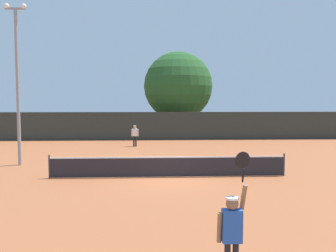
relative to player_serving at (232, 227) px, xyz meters
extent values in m
plane|color=#9E5633|center=(-0.77, 9.79, -1.15)|extent=(120.00, 120.00, 0.00)
cube|color=#232328|center=(-0.77, 9.79, -0.68)|extent=(10.92, 0.03, 0.91)
cube|color=white|center=(-0.77, 9.79, -0.22)|extent=(10.92, 0.04, 0.06)
cylinder|color=#333338|center=(-6.23, 9.79, -0.62)|extent=(0.08, 0.08, 1.07)
cylinder|color=#333338|center=(4.69, 9.79, -0.62)|extent=(0.08, 0.08, 1.07)
cube|color=#2D332D|center=(-0.77, 25.44, 0.10)|extent=(38.56, 0.12, 2.51)
cube|color=blue|center=(-0.01, -0.01, 0.03)|extent=(0.38, 0.22, 0.64)
sphere|color=#8C6647|center=(-0.01, -0.01, 0.46)|extent=(0.24, 0.24, 0.24)
cylinder|color=white|center=(-0.01, -0.01, 0.56)|extent=(0.26, 0.26, 0.04)
cylinder|color=#8C6647|center=(-0.25, -0.01, -0.01)|extent=(0.09, 0.18, 0.60)
cylinder|color=#8C6647|center=(0.23, 0.08, 0.56)|extent=(0.09, 0.33, 0.58)
cylinder|color=black|center=(0.23, 0.14, 0.97)|extent=(0.04, 0.11, 0.28)
ellipsoid|color=black|center=(0.23, 0.20, 1.26)|extent=(0.30, 0.13, 0.36)
cube|color=white|center=(-2.83, 20.90, -0.06)|extent=(0.38, 0.22, 0.59)
sphere|color=tan|center=(-2.83, 20.90, 0.34)|extent=(0.23, 0.23, 0.23)
cylinder|color=white|center=(-2.83, 20.90, 0.44)|extent=(0.24, 0.24, 0.04)
cylinder|color=black|center=(-2.91, 20.90, -0.75)|extent=(0.12, 0.12, 0.80)
cylinder|color=black|center=(-2.75, 20.90, -0.75)|extent=(0.12, 0.12, 0.80)
cylinder|color=tan|center=(-3.07, 20.90, -0.09)|extent=(0.09, 0.17, 0.56)
cylinder|color=tan|center=(-2.59, 20.90, -0.09)|extent=(0.09, 0.16, 0.56)
sphere|color=#CCE033|center=(-0.44, 11.41, -1.12)|extent=(0.07, 0.07, 0.07)
cylinder|color=gray|center=(-8.82, 13.28, 3.06)|extent=(0.18, 0.18, 8.41)
cube|color=gray|center=(-8.82, 13.28, 7.31)|extent=(1.10, 0.10, 0.10)
sphere|color=#F2EDCC|center=(-9.27, 13.28, 7.44)|extent=(0.28, 0.28, 0.28)
sphere|color=#F2EDCC|center=(-8.37, 13.28, 7.44)|extent=(0.28, 0.28, 0.28)
cylinder|color=brown|center=(1.16, 29.66, 0.04)|extent=(0.56, 0.56, 2.39)
sphere|color=#235123|center=(1.16, 29.66, 3.83)|extent=(6.91, 6.91, 6.91)
cube|color=navy|center=(5.17, 31.96, -0.55)|extent=(2.26, 4.35, 0.90)
cube|color=#2D333D|center=(5.17, 31.66, 0.22)|extent=(1.88, 2.34, 0.64)
cylinder|color=black|center=(4.32, 33.36, -0.85)|extent=(0.22, 0.60, 0.60)
cylinder|color=black|center=(6.02, 33.36, -0.85)|extent=(0.22, 0.60, 0.60)
cylinder|color=black|center=(4.32, 30.56, -0.85)|extent=(0.22, 0.60, 0.60)
cylinder|color=black|center=(6.02, 30.56, -0.85)|extent=(0.22, 0.60, 0.60)
camera|label=1|loc=(-1.54, -6.65, 2.43)|focal=38.33mm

